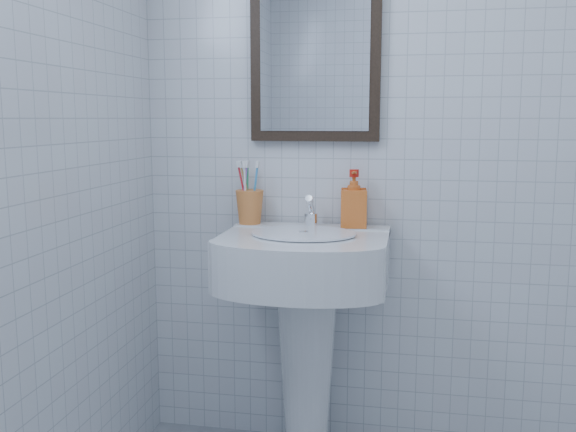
# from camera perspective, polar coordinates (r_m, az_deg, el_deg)

# --- Properties ---
(wall_back) EXTENTS (2.20, 0.02, 2.50)m
(wall_back) POSITION_cam_1_polar(r_m,az_deg,el_deg) (2.50, 11.96, 6.71)
(wall_back) COLOR silver
(wall_back) RESTS_ON ground
(washbasin) EXTENTS (0.60, 0.44, 0.92)m
(washbasin) POSITION_cam_1_polar(r_m,az_deg,el_deg) (2.43, 1.59, -8.29)
(washbasin) COLOR silver
(washbasin) RESTS_ON ground
(faucet) EXTENTS (0.05, 0.11, 0.13)m
(faucet) POSITION_cam_1_polar(r_m,az_deg,el_deg) (2.45, 2.04, 0.21)
(faucet) COLOR white
(faucet) RESTS_ON washbasin
(toothbrush_cup) EXTENTS (0.15, 0.15, 0.13)m
(toothbrush_cup) POSITION_cam_1_polar(r_m,az_deg,el_deg) (2.52, -3.43, 0.81)
(toothbrush_cup) COLOR orange
(toothbrush_cup) RESTS_ON washbasin
(soap_dispenser) EXTENTS (0.11, 0.11, 0.22)m
(soap_dispenser) POSITION_cam_1_polar(r_m,az_deg,el_deg) (2.45, 5.86, 1.53)
(soap_dispenser) COLOR #BB3A12
(soap_dispenser) RESTS_ON washbasin
(wall_mirror) EXTENTS (0.50, 0.04, 0.62)m
(wall_mirror) POSITION_cam_1_polar(r_m,az_deg,el_deg) (2.52, 2.42, 13.73)
(wall_mirror) COLOR black
(wall_mirror) RESTS_ON wall_back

